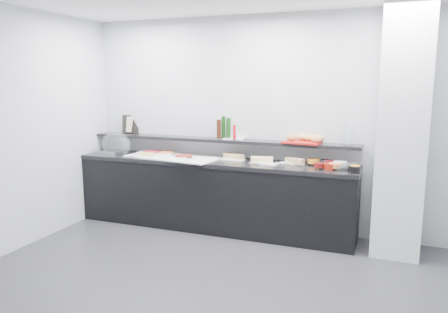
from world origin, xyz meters
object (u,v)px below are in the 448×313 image
(framed_print, at_px, (131,124))
(carafe, at_px, (348,133))
(cloche_base, at_px, (110,152))
(bread_tray, at_px, (302,142))
(sandwich_plate_mid, at_px, (264,163))
(condiment_tray, at_px, (233,139))

(framed_print, height_order, carafe, carafe)
(cloche_base, relative_size, bread_tray, 0.87)
(cloche_base, relative_size, sandwich_plate_mid, 1.14)
(framed_print, relative_size, bread_tray, 0.59)
(cloche_base, relative_size, carafe, 1.28)
(framed_print, height_order, condiment_tray, framed_print)
(carafe, bearing_deg, condiment_tray, 177.88)
(sandwich_plate_mid, height_order, framed_print, framed_print)
(framed_print, distance_m, bread_tray, 2.49)
(condiment_tray, bearing_deg, bread_tray, -13.48)
(sandwich_plate_mid, bearing_deg, carafe, 26.62)
(bread_tray, bearing_deg, carafe, 3.37)
(framed_print, xyz_separation_m, condiment_tray, (1.59, -0.08, -0.12))
(framed_print, xyz_separation_m, bread_tray, (2.48, -0.11, -0.12))
(bread_tray, bearing_deg, framed_print, -177.08)
(sandwich_plate_mid, bearing_deg, bread_tray, 42.23)
(framed_print, height_order, bread_tray, framed_print)
(cloche_base, xyz_separation_m, framed_print, (0.15, 0.30, 0.36))
(sandwich_plate_mid, distance_m, condiment_tray, 0.59)
(sandwich_plate_mid, xyz_separation_m, carafe, (0.95, 0.19, 0.39))
(sandwich_plate_mid, xyz_separation_m, framed_print, (-2.07, 0.32, 0.37))
(framed_print, xyz_separation_m, carafe, (3.01, -0.13, 0.02))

